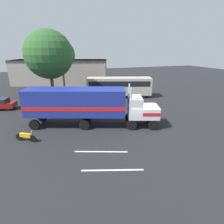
% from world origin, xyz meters
% --- Properties ---
extents(ground_plane, '(120.00, 120.00, 0.00)m').
position_xyz_m(ground_plane, '(0.00, 0.00, 0.00)').
color(ground_plane, '#232326').
extents(lane_stripe_near, '(4.19, 1.65, 0.01)m').
position_xyz_m(lane_stripe_near, '(-5.29, -3.50, 0.01)').
color(lane_stripe_near, silver).
rests_on(lane_stripe_near, ground_plane).
extents(lane_stripe_mid, '(4.24, 1.50, 0.01)m').
position_xyz_m(lane_stripe_mid, '(-5.18, -6.06, 0.01)').
color(lane_stripe_mid, silver).
rests_on(lane_stripe_mid, ground_plane).
extents(semi_truck, '(14.15, 7.18, 4.50)m').
position_xyz_m(semi_truck, '(-5.28, 2.22, 2.52)').
color(semi_truck, silver).
rests_on(semi_truck, ground_plane).
extents(person_bystander, '(0.34, 0.46, 1.63)m').
position_xyz_m(person_bystander, '(-3.46, 3.71, 0.89)').
color(person_bystander, '#2D3347').
rests_on(person_bystander, ground_plane).
extents(parked_bus, '(11.25, 5.81, 3.40)m').
position_xyz_m(parked_bus, '(2.64, 12.69, 2.07)').
color(parked_bus, '#BFB29E').
rests_on(parked_bus, ground_plane).
extents(motorcycle, '(1.83, 1.22, 1.12)m').
position_xyz_m(motorcycle, '(-11.31, 0.52, 0.48)').
color(motorcycle, black).
rests_on(motorcycle, ground_plane).
extents(tree_left, '(5.06, 5.06, 9.60)m').
position_xyz_m(tree_left, '(-6.14, 19.82, 7.04)').
color(tree_left, brown).
rests_on(tree_left, ground_plane).
extents(tree_center, '(6.41, 6.41, 10.56)m').
position_xyz_m(tree_center, '(-8.41, 10.26, 7.34)').
color(tree_center, brown).
rests_on(tree_center, ground_plane).
extents(building_backdrop, '(22.51, 13.04, 5.67)m').
position_xyz_m(building_backdrop, '(-6.09, 28.54, 3.05)').
color(building_backdrop, '#9E938C').
rests_on(building_backdrop, ground_plane).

